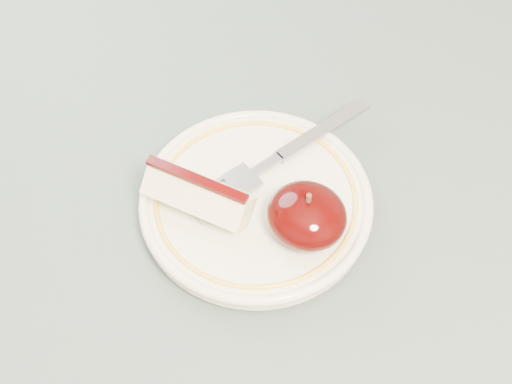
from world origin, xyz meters
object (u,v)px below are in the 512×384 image
Objects in this scene: fork at (278,158)px; plate at (256,202)px; apple_half at (307,216)px; table at (237,298)px.

plate is at bearing -154.14° from fork.
fork is at bearing 145.68° from apple_half.
apple_half is at bearing 2.46° from plate.
table is at bearing -133.39° from apple_half.
apple_half is 0.07m from fork.
apple_half reaches higher than table.
plate is 0.05m from apple_half.
table is 0.11m from plate.
plate is (-0.01, 0.04, 0.10)m from table.
fork reaches higher than plate.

